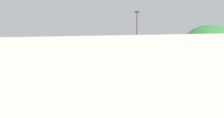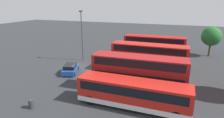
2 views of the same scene
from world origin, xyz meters
The scene contains 12 objects.
ground_plane centered at (0.00, 0.00, 0.00)m, with size 140.00×140.00×0.00m, color #2D3033.
bus_double_decker_near_end centered at (-8.93, 10.87, 2.45)m, with size 2.68×11.20×4.55m.
bus_single_deck_second centered at (-5.58, 10.18, 1.62)m, with size 2.72×10.59×2.95m.
bus_double_decker_third centered at (-1.61, 11.11, 2.45)m, with size 2.77×11.49×4.55m.
bus_single_deck_fourth centered at (1.93, 10.84, 1.62)m, with size 2.91×11.76×2.95m.
bus_double_decker_fifth centered at (5.41, 11.06, 2.45)m, with size 2.89×11.31×4.55m.
bus_single_deck_sixth centered at (9.07, 11.29, 1.62)m, with size 2.72×11.74×2.95m.
box_truck_blue centered at (-16.12, 9.56, 1.71)m, with size 5.12×7.89×3.20m.
car_hatchback_silver centered at (2.61, -0.22, 0.70)m, with size 4.40×2.96×1.43m.
lamp_post_tall centered at (-3.97, -1.59, 5.29)m, with size 0.70×0.30×9.19m.
waste_bin_yellow centered at (12.93, 1.46, 0.47)m, with size 0.60×0.60×0.95m, color #333338.
tree_midleft centered at (-15.44, 21.16, 4.06)m, with size 3.82×3.82×5.99m.
Camera 2 is at (26.61, 15.38, 10.70)m, focal length 30.54 mm.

